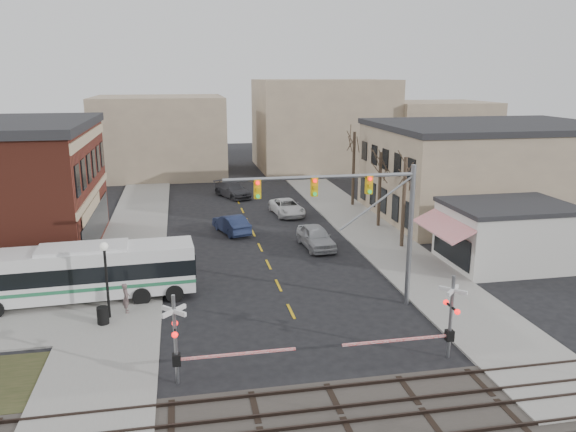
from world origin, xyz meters
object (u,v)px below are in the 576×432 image
Objects in this scene: traffic_signal_mast at (362,208)px; pedestrian_near at (126,298)px; street_lamp at (105,264)px; car_a at (316,237)px; trash_bin at (103,315)px; car_b at (231,224)px; rr_crossing_west at (186,340)px; pedestrian_far at (110,272)px; car_d at (233,190)px; transit_bus at (85,272)px; car_c at (287,207)px; rr_crossing_east at (442,319)px.

traffic_signal_mast is 13.68m from pedestrian_near.
car_a is (13.84, 10.36, -2.28)m from street_lamp.
trash_bin is at bearing 130.75° from pedestrian_near.
pedestrian_near is at bearing -147.45° from car_a.
car_b is 16.64m from pedestrian_near.
rr_crossing_west reaches higher than pedestrian_far.
traffic_signal_mast reaches higher than pedestrian_far.
street_lamp is 17.63m from car_b.
car_d is 2.87× the size of pedestrian_far.
traffic_signal_mast reaches higher than car_b.
pedestrian_near is 4.39m from pedestrian_far.
pedestrian_far is at bearing -163.01° from car_a.
car_b is at bearing 53.31° from transit_bus.
car_d is at bearing 109.98° from car_c.
car_d is (-4.17, 30.45, -4.99)m from traffic_signal_mast.
street_lamp reaches higher than car_d.
pedestrian_far is at bearing 8.59° from pedestrian_near.
rr_crossing_east is (11.44, -0.08, 0.00)m from rr_crossing_west.
transit_bus is at bearing -158.46° from car_a.
rr_crossing_west is 1.05× the size of car_d.
street_lamp is 24.94m from car_c.
car_a is 7.85m from car_b.
traffic_signal_mast reaches higher than pedestrian_near.
rr_crossing_east is 6.17× the size of trash_bin.
traffic_signal_mast reaches higher than car_c.
traffic_signal_mast is 2.11× the size of car_a.
pedestrian_far reaches higher than car_d.
pedestrian_near is (0.85, 0.52, -2.17)m from street_lamp.
trash_bin is 17.93m from car_a.
street_lamp is at bearing 175.90° from traffic_signal_mast.
rr_crossing_west reaches higher than car_d.
car_b is at bearing -33.95° from pedestrian_near.
pedestrian_near is (-12.72, 1.49, -4.81)m from traffic_signal_mast.
car_b is (8.19, 16.31, 0.20)m from trash_bin.
rr_crossing_east is 17.01m from trash_bin.
car_c reaches higher than trash_bin.
traffic_signal_mast is at bearing 91.12° from car_b.
rr_crossing_east reaches higher than car_c.
car_d is (-4.21, 8.72, 0.06)m from car_c.
car_b is at bearing 80.07° from rr_crossing_west.
car_c is (-0.23, 10.40, -0.12)m from car_a.
pedestrian_far is at bearing -136.97° from car_c.
rr_crossing_west is 11.44m from rr_crossing_east.
rr_crossing_west is at bearing -166.60° from pedestrian_near.
car_d is 26.66m from pedestrian_far.
car_b is (-5.61, 16.53, -4.99)m from traffic_signal_mast.
pedestrian_far is (-14.06, -16.06, 0.33)m from car_c.
car_c is at bearing -88.27° from car_d.
traffic_signal_mast reaches higher than car_d.
rr_crossing_east is at bearing -22.62° from trash_bin.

